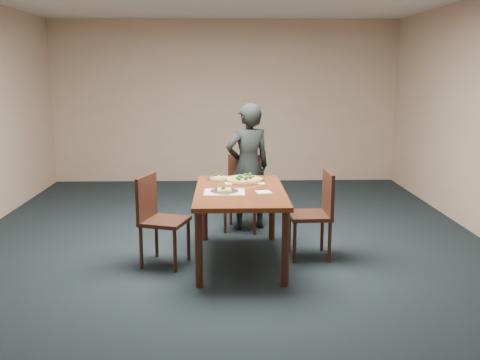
{
  "coord_description": "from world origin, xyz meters",
  "views": [
    {
      "loc": [
        -0.01,
        -5.4,
        1.92
      ],
      "look_at": [
        0.14,
        -0.12,
        0.85
      ],
      "focal_mm": 40.0,
      "sensor_mm": 36.0,
      "label": 1
    }
  ],
  "objects_px": {
    "chair_right": "(317,209)",
    "diner": "(248,167)",
    "chair_far": "(243,188)",
    "pizza_pan": "(244,179)",
    "slice_plate_near": "(224,191)",
    "dining_table": "(240,199)",
    "slice_plate_far": "(220,178)",
    "chair_left": "(157,215)"
  },
  "relations": [
    {
      "from": "chair_far",
      "to": "diner",
      "type": "bearing_deg",
      "value": -10.8
    },
    {
      "from": "chair_far",
      "to": "pizza_pan",
      "type": "distance_m",
      "value": 0.8
    },
    {
      "from": "chair_far",
      "to": "chair_right",
      "type": "relative_size",
      "value": 1.0
    },
    {
      "from": "diner",
      "to": "chair_right",
      "type": "bearing_deg",
      "value": 102.66
    },
    {
      "from": "dining_table",
      "to": "chair_right",
      "type": "bearing_deg",
      "value": 6.34
    },
    {
      "from": "dining_table",
      "to": "slice_plate_near",
      "type": "bearing_deg",
      "value": -147.39
    },
    {
      "from": "chair_right",
      "to": "pizza_pan",
      "type": "height_order",
      "value": "chair_right"
    },
    {
      "from": "chair_left",
      "to": "slice_plate_near",
      "type": "xyz_separation_m",
      "value": [
        0.67,
        -0.03,
        0.25
      ]
    },
    {
      "from": "slice_plate_near",
      "to": "slice_plate_far",
      "type": "height_order",
      "value": "same"
    },
    {
      "from": "chair_right",
      "to": "dining_table",
      "type": "bearing_deg",
      "value": -85.64
    },
    {
      "from": "dining_table",
      "to": "slice_plate_far",
      "type": "height_order",
      "value": "slice_plate_far"
    },
    {
      "from": "dining_table",
      "to": "diner",
      "type": "distance_m",
      "value": 1.16
    },
    {
      "from": "diner",
      "to": "slice_plate_far",
      "type": "relative_size",
      "value": 5.55
    },
    {
      "from": "chair_right",
      "to": "chair_far",
      "type": "bearing_deg",
      "value": -148.01
    },
    {
      "from": "chair_left",
      "to": "slice_plate_far",
      "type": "xyz_separation_m",
      "value": [
        0.62,
        0.6,
        0.25
      ]
    },
    {
      "from": "diner",
      "to": "slice_plate_near",
      "type": "bearing_deg",
      "value": 57.21
    },
    {
      "from": "dining_table",
      "to": "chair_far",
      "type": "height_order",
      "value": "chair_far"
    },
    {
      "from": "diner",
      "to": "chair_left",
      "type": "bearing_deg",
      "value": 31.98
    },
    {
      "from": "slice_plate_near",
      "to": "slice_plate_far",
      "type": "relative_size",
      "value": 1.0
    },
    {
      "from": "diner",
      "to": "pizza_pan",
      "type": "relative_size",
      "value": 3.7
    },
    {
      "from": "dining_table",
      "to": "chair_left",
      "type": "bearing_deg",
      "value": -175.08
    },
    {
      "from": "chair_left",
      "to": "chair_right",
      "type": "bearing_deg",
      "value": -66.89
    },
    {
      "from": "dining_table",
      "to": "chair_right",
      "type": "distance_m",
      "value": 0.82
    },
    {
      "from": "dining_table",
      "to": "slice_plate_near",
      "type": "height_order",
      "value": "slice_plate_near"
    },
    {
      "from": "dining_table",
      "to": "chair_left",
      "type": "height_order",
      "value": "chair_left"
    },
    {
      "from": "dining_table",
      "to": "pizza_pan",
      "type": "distance_m",
      "value": 0.43
    },
    {
      "from": "pizza_pan",
      "to": "slice_plate_far",
      "type": "relative_size",
      "value": 1.5
    },
    {
      "from": "diner",
      "to": "chair_far",
      "type": "bearing_deg",
      "value": -42.01
    },
    {
      "from": "dining_table",
      "to": "slice_plate_near",
      "type": "distance_m",
      "value": 0.22
    },
    {
      "from": "slice_plate_near",
      "to": "pizza_pan",
      "type": "bearing_deg",
      "value": 66.94
    },
    {
      "from": "dining_table",
      "to": "pizza_pan",
      "type": "height_order",
      "value": "pizza_pan"
    },
    {
      "from": "chair_left",
      "to": "diner",
      "type": "height_order",
      "value": "diner"
    },
    {
      "from": "chair_far",
      "to": "chair_right",
      "type": "distance_m",
      "value": 1.31
    },
    {
      "from": "chair_far",
      "to": "pizza_pan",
      "type": "height_order",
      "value": "chair_far"
    },
    {
      "from": "dining_table",
      "to": "chair_far",
      "type": "xyz_separation_m",
      "value": [
        0.07,
        1.17,
        -0.14
      ]
    },
    {
      "from": "pizza_pan",
      "to": "chair_far",
      "type": "bearing_deg",
      "value": 88.89
    },
    {
      "from": "diner",
      "to": "slice_plate_near",
      "type": "distance_m",
      "value": 1.28
    },
    {
      "from": "chair_far",
      "to": "chair_left",
      "type": "height_order",
      "value": "same"
    },
    {
      "from": "chair_right",
      "to": "slice_plate_near",
      "type": "distance_m",
      "value": 1.01
    },
    {
      "from": "chair_left",
      "to": "slice_plate_near",
      "type": "bearing_deg",
      "value": -75.02
    },
    {
      "from": "slice_plate_far",
      "to": "slice_plate_near",
      "type": "bearing_deg",
      "value": -85.15
    },
    {
      "from": "chair_right",
      "to": "diner",
      "type": "xyz_separation_m",
      "value": [
        -0.67,
        1.06,
        0.26
      ]
    }
  ]
}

